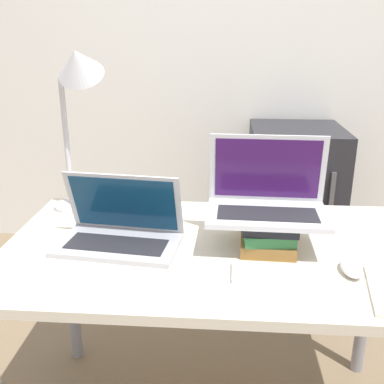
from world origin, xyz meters
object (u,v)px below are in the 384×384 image
(mouse, at_px, (351,268))
(laptop_on_books, at_px, (267,199))
(wireless_keyboard, at_px, (281,274))
(laptop_left, at_px, (120,230))
(mini_fridge, at_px, (293,199))
(book_stack, at_px, (267,231))
(desk_lamp, at_px, (77,84))

(mouse, bearing_deg, laptop_on_books, 142.71)
(laptop_on_books, relative_size, wireless_keyboard, 1.36)
(laptop_left, bearing_deg, mini_fridge, 59.63)
(laptop_on_books, distance_m, wireless_keyboard, 0.26)
(wireless_keyboard, relative_size, mini_fridge, 0.32)
(mouse, height_order, mini_fridge, mini_fridge)
(mini_fridge, bearing_deg, laptop_left, -120.37)
(book_stack, xyz_separation_m, mini_fridge, (0.27, 1.24, -0.35))
(wireless_keyboard, bearing_deg, laptop_on_books, 97.82)
(wireless_keyboard, height_order, mouse, mouse)
(desk_lamp, height_order, mini_fridge, desk_lamp)
(wireless_keyboard, bearing_deg, book_stack, 96.95)
(laptop_on_books, relative_size, desk_lamp, 0.59)
(laptop_left, bearing_deg, wireless_keyboard, -19.04)
(desk_lamp, xyz_separation_m, mini_fridge, (0.93, 0.99, -0.77))
(wireless_keyboard, bearing_deg, mouse, 9.77)
(laptop_left, height_order, mouse, laptop_left)
(mouse, distance_m, mini_fridge, 1.43)
(laptop_left, height_order, mini_fridge, laptop_left)
(mouse, bearing_deg, mini_fridge, 88.01)
(book_stack, bearing_deg, mini_fridge, 77.62)
(mouse, xyz_separation_m, desk_lamp, (-0.88, 0.40, 0.46))
(book_stack, xyz_separation_m, desk_lamp, (-0.66, 0.24, 0.42))
(mouse, height_order, desk_lamp, desk_lamp)
(book_stack, height_order, desk_lamp, desk_lamp)
(laptop_left, xyz_separation_m, mouse, (0.69, -0.13, -0.03))
(book_stack, height_order, wireless_keyboard, book_stack)
(book_stack, bearing_deg, laptop_left, -177.21)
(laptop_left, relative_size, wireless_keyboard, 1.47)
(book_stack, xyz_separation_m, mouse, (0.22, -0.16, -0.04))
(desk_lamp, bearing_deg, laptop_on_books, -19.25)
(laptop_left, height_order, wireless_keyboard, laptop_left)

